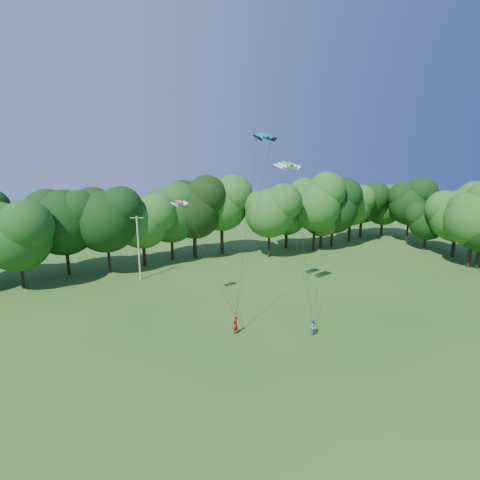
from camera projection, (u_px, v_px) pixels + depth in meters
name	position (u px, v px, depth m)	size (l,w,h in m)	color
ground	(300.00, 417.00, 23.30)	(160.00, 160.00, 0.00)	#235015
utility_pole	(139.00, 248.00, 47.85)	(1.57, 0.73, 8.37)	#BBBBB1
kite_flyer_left	(235.00, 324.00, 33.90)	(0.66, 0.43, 1.81)	#AF2716
kite_flyer_right	(312.00, 327.00, 33.74)	(0.77, 0.60, 1.58)	#869BBA
kite_teal	(264.00, 135.00, 37.34)	(2.62, 1.68, 0.48)	#0593A9
kite_green	(287.00, 164.00, 38.32)	(3.14, 2.10, 0.55)	#2EDD21
kite_pink	(179.00, 202.00, 37.53)	(1.72, 1.03, 0.28)	#F14398
tree_back_center	(194.00, 205.00, 57.33)	(9.14, 9.14, 13.29)	black
tree_back_east	(322.00, 211.00, 64.08)	(7.13, 7.13, 10.37)	#332114
tree_flank_east	(475.00, 213.00, 52.52)	(8.68, 8.68, 12.63)	black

